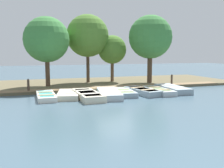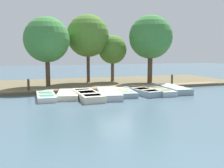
% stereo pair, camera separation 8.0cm
% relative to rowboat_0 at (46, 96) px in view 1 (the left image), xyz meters
% --- Properties ---
extents(ground_plane, '(80.00, 80.00, 0.00)m').
position_rel_rowboat_0_xyz_m(ground_plane, '(-0.67, 4.68, -0.16)').
color(ground_plane, '#425B6B').
extents(shore_bank, '(8.00, 24.00, 0.18)m').
position_rel_rowboat_0_xyz_m(shore_bank, '(-5.67, 4.68, -0.07)').
color(shore_bank, brown).
rests_on(shore_bank, ground_plane).
extents(dock_walkway, '(1.08, 18.77, 0.21)m').
position_rel_rowboat_0_xyz_m(dock_walkway, '(-2.21, 4.68, -0.05)').
color(dock_walkway, brown).
rests_on(dock_walkway, ground_plane).
extents(rowboat_0, '(3.06, 1.04, 0.33)m').
position_rel_rowboat_0_xyz_m(rowboat_0, '(0.00, 0.00, 0.00)').
color(rowboat_0, silver).
rests_on(rowboat_0, ground_plane).
extents(rowboat_1, '(3.11, 1.80, 0.34)m').
position_rel_rowboat_0_xyz_m(rowboat_1, '(-0.08, 1.35, 0.01)').
color(rowboat_1, beige).
rests_on(rowboat_1, ground_plane).
extents(rowboat_2, '(3.61, 1.36, 0.41)m').
position_rel_rowboat_0_xyz_m(rowboat_2, '(0.69, 2.38, 0.04)').
color(rowboat_2, beige).
rests_on(rowboat_2, ground_plane).
extents(rowboat_3, '(3.74, 1.84, 0.39)m').
position_rel_rowboat_0_xyz_m(rowboat_3, '(0.49, 3.79, 0.03)').
color(rowboat_3, '#B2BCC1').
rests_on(rowboat_3, ground_plane).
extents(rowboat_4, '(2.96, 1.55, 0.34)m').
position_rel_rowboat_0_xyz_m(rowboat_4, '(0.22, 4.81, 0.01)').
color(rowboat_4, '#8C9EA8').
rests_on(rowboat_4, ground_plane).
extents(rowboat_5, '(3.18, 1.58, 0.39)m').
position_rel_rowboat_0_xyz_m(rowboat_5, '(0.34, 6.18, 0.03)').
color(rowboat_5, '#8C9EA8').
rests_on(rowboat_5, ground_plane).
extents(rowboat_6, '(3.16, 1.01, 0.36)m').
position_rel_rowboat_0_xyz_m(rowboat_6, '(0.38, 7.34, 0.02)').
color(rowboat_6, '#B2BCC1').
rests_on(rowboat_6, ground_plane).
extents(rowboat_7, '(3.36, 1.40, 0.41)m').
position_rel_rowboat_0_xyz_m(rowboat_7, '(0.10, 8.59, 0.04)').
color(rowboat_7, '#8C9EA8').
rests_on(rowboat_7, ground_plane).
extents(mooring_post_near, '(0.15, 0.15, 1.00)m').
position_rel_rowboat_0_xyz_m(mooring_post_near, '(-2.21, -0.98, 0.34)').
color(mooring_post_near, '#47382D').
rests_on(mooring_post_near, ground_plane).
extents(mooring_post_far, '(0.15, 0.15, 1.00)m').
position_rel_rowboat_0_xyz_m(mooring_post_far, '(-2.21, 9.96, 0.34)').
color(mooring_post_far, '#47382D').
rests_on(mooring_post_far, ground_plane).
extents(park_tree_far_left, '(3.42, 3.42, 5.41)m').
position_rel_rowboat_0_xyz_m(park_tree_far_left, '(-4.37, 0.44, 3.52)').
color(park_tree_far_left, '#4C3828').
rests_on(park_tree_far_left, ground_plane).
extents(park_tree_left, '(3.57, 3.57, 5.92)m').
position_rel_rowboat_0_xyz_m(park_tree_left, '(-5.74, 3.90, 3.96)').
color(park_tree_left, '#4C3828').
rests_on(park_tree_left, ground_plane).
extents(park_tree_center, '(2.49, 2.49, 4.24)m').
position_rel_rowboat_0_xyz_m(park_tree_center, '(-5.77, 6.10, 2.81)').
color(park_tree_center, brown).
rests_on(park_tree_center, ground_plane).
extents(park_tree_right, '(3.64, 3.64, 5.86)m').
position_rel_rowboat_0_xyz_m(park_tree_right, '(-4.00, 8.88, 3.85)').
color(park_tree_right, '#4C3828').
rests_on(park_tree_right, ground_plane).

